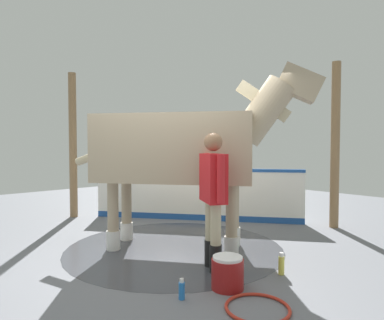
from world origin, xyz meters
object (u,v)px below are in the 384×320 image
Objects in this scene: bottle_shampoo at (281,265)px; bottle_spray at (182,290)px; wash_bucket at (228,273)px; handler at (213,191)px; horse at (183,149)px; hose_coil at (257,308)px.

bottle_shampoo is 1.32m from bottle_spray.
wash_bucket is 1.33× the size of bottle_shampoo.
bottle_spray is (0.82, 0.36, -0.87)m from handler.
wash_bucket is at bearing -60.05° from horse.
bottle_shampoo is at bearing -31.02° from horse.
wash_bucket is at bearing 164.72° from bottle_spray.
wash_bucket is 0.78m from bottle_shampoo.
horse is 14.80× the size of bottle_spray.
handler is 8.12× the size of bottle_spray.
handler is at bearing -156.44° from bottle_spray.
hose_coil is at bearing 120.05° from bottle_spray.
bottle_spray is (1.12, 1.26, -1.38)m from horse.
horse is 2.01m from wash_bucket.
horse is 2.08m from bottle_shampoo.
hose_coil is (0.91, 0.33, -0.10)m from bottle_shampoo.
horse is at bearing -79.34° from handler.
hose_coil is (0.75, 1.90, -1.46)m from horse.
wash_bucket is at bearing -106.81° from hose_coil.
bottle_shampoo is (-0.16, 1.57, -1.36)m from horse.
wash_bucket is at bearing -12.82° from bottle_shampoo.
hose_coil is (-0.37, 0.64, -0.08)m from bottle_spray.
bottle_spray is at bearing -15.28° from wash_bucket.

